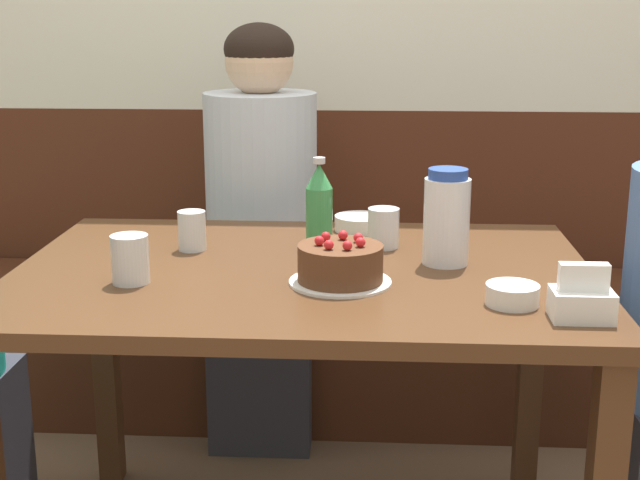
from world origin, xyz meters
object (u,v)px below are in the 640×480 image
Objects in this scene: water_pitcher at (447,218)px; bowl_soup_white at (360,223)px; bowl_rice_small at (512,295)px; napkin_holder at (582,299)px; soju_bottle at (319,207)px; glass_tumbler_short at (130,259)px; person_pale_blue_shirt at (262,247)px; glass_shot_small at (192,231)px; glass_water_tall at (383,228)px; birthday_cake at (340,264)px; bench_seat at (324,348)px.

water_pitcher reaches higher than bowl_soup_white.
napkin_holder is at bearing -33.74° from bowl_rice_small.
soju_bottle reaches higher than bowl_rice_small.
water_pitcher is 2.08× the size of bowl_rice_small.
bowl_rice_small is 1.01× the size of glass_tumbler_short.
napkin_holder is 0.09× the size of person_pale_blue_shirt.
water_pitcher is 1.64× the size of bowl_soup_white.
bowl_soup_white is at bearing 117.77° from bowl_rice_small.
napkin_holder is at bearing -28.41° from glass_shot_small.
bowl_soup_white is 1.38× the size of glass_water_tall.
bowl_rice_small is at bearing 32.93° from person_pale_blue_shirt.
bowl_soup_white is 0.49m from person_pale_blue_shirt.
person_pale_blue_shirt is (0.09, 0.56, -0.19)m from glass_shot_small.
soju_bottle is 2.15× the size of bowl_rice_small.
glass_shot_small reaches higher than bowl_soup_white.
birthday_cake is 0.35m from bowl_rice_small.
birthday_cake is at bearing 2.93° from glass_tumbler_short.
water_pitcher reaches higher than birthday_cake.
glass_tumbler_short is at bearing 169.05° from napkin_holder.
soju_bottle is 0.54m from bowl_rice_small.
water_pitcher reaches higher than bowl_rice_small.
soju_bottle is 0.23m from bowl_soup_white.
bowl_rice_small is at bearing -69.00° from water_pitcher.
person_pale_blue_shirt is at bearing 124.63° from glass_water_tall.
birthday_cake is 2.25× the size of glass_water_tall.
water_pitcher is at bearing 121.89° from napkin_holder.
water_pitcher is at bearing 35.37° from birthday_cake.
bowl_soup_white is 0.64m from bowl_rice_small.
bowl_rice_small is 1.09× the size of glass_water_tall.
bowl_soup_white is at bearing 85.81° from birthday_cake.
glass_tumbler_short reaches higher than glass_water_tall.
soju_bottle is at bearing -166.45° from glass_water_tall.
water_pitcher is at bearing -7.93° from glass_shot_small.
napkin_holder is at bearing -10.95° from glass_tumbler_short.
bowl_soup_white is 1.41× the size of glass_shot_small.
person_pale_blue_shirt reaches higher than birthday_cake.
glass_water_tall is at bearing -74.85° from bench_seat.
bench_seat is 1.09m from birthday_cake.
bench_seat is at bearing 68.87° from glass_shot_small.
glass_water_tall is at bearing 13.55° from soju_bottle.
soju_bottle is 0.67m from napkin_holder.
napkin_holder is at bearing 35.45° from person_pale_blue_shirt.
soju_bottle is at bearing 138.44° from napkin_holder.
bench_seat is 29.93× the size of glass_shot_small.
soju_bottle is 0.16m from glass_water_tall.
birthday_cake is 0.99× the size of water_pitcher.
bench_seat is 27.07× the size of bowl_rice_small.
soju_bottle is 2.37× the size of glass_shot_small.
water_pitcher is 0.68m from glass_tumbler_short.
glass_shot_small is at bearing -111.13° from bench_seat.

